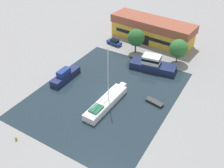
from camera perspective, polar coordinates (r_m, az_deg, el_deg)
name	(u,v)px	position (r m, az deg, el deg)	size (l,w,h in m)	color
ground_plane	(106,94)	(53.14, -1.41, -2.26)	(440.00, 440.00, 0.00)	gray
water_canal	(106,94)	(53.14, -1.41, -2.25)	(27.28, 33.98, 0.01)	#1E2D38
warehouse_building	(152,30)	(74.69, 9.10, 12.10)	(24.89, 9.68, 6.40)	gold
quay_tree_near_building	(136,38)	(66.81, 5.53, 10.51)	(4.56, 4.56, 6.66)	brown
quay_tree_by_water	(179,48)	(64.18, 14.98, 7.85)	(4.61, 4.61, 6.23)	brown
parked_car	(114,42)	(72.20, 0.54, 9.58)	(4.67, 2.44, 1.67)	navy
sailboat_moored	(106,102)	(49.78, -1.31, -4.15)	(3.05, 13.18, 12.70)	white
motor_cruiser	(153,64)	(61.28, 9.24, 4.43)	(11.40, 5.46, 3.62)	#19234C
small_dinghy	(154,102)	(51.30, 9.69, -4.09)	(3.96, 2.01, 0.53)	#23282D
cabin_boat	(65,76)	(57.95, -10.63, 1.92)	(2.39, 8.39, 2.75)	#19234C
mooring_bollard	(16,139)	(46.47, -21.10, -11.58)	(0.38, 0.38, 0.66)	olive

